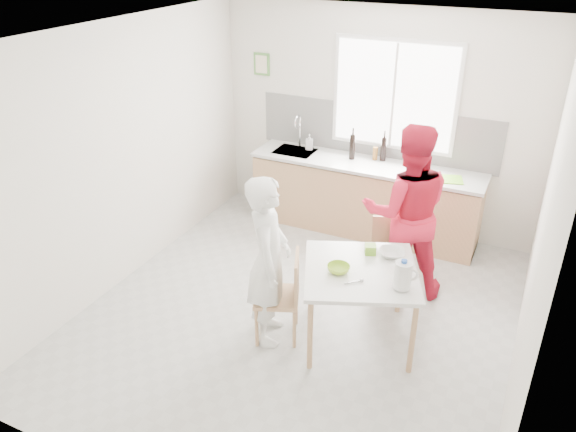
# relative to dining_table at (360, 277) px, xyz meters

# --- Properties ---
(ground) EXTENTS (4.50, 4.50, 0.00)m
(ground) POSITION_rel_dining_table_xyz_m (-0.64, 0.09, -0.68)
(ground) COLOR #B7B7B2
(ground) RESTS_ON ground
(room_shell) EXTENTS (4.50, 4.50, 4.50)m
(room_shell) POSITION_rel_dining_table_xyz_m (-0.64, 0.09, 0.97)
(room_shell) COLOR silver
(room_shell) RESTS_ON ground
(window) EXTENTS (1.50, 0.06, 1.30)m
(window) POSITION_rel_dining_table_xyz_m (-0.44, 2.32, 1.02)
(window) COLOR white
(window) RESTS_ON room_shell
(backsplash) EXTENTS (3.00, 0.02, 0.65)m
(backsplash) POSITION_rel_dining_table_xyz_m (-0.64, 2.33, 0.55)
(backsplash) COLOR white
(backsplash) RESTS_ON room_shell
(picture_frame) EXTENTS (0.22, 0.03, 0.28)m
(picture_frame) POSITION_rel_dining_table_xyz_m (-2.19, 2.32, 1.22)
(picture_frame) COLOR #549041
(picture_frame) RESTS_ON room_shell
(kitchen_counter) EXTENTS (2.84, 0.64, 1.37)m
(kitchen_counter) POSITION_rel_dining_table_xyz_m (-0.64, 2.04, -0.26)
(kitchen_counter) COLOR tan
(kitchen_counter) RESTS_ON ground
(dining_table) EXTENTS (1.28, 1.28, 0.76)m
(dining_table) POSITION_rel_dining_table_xyz_m (0.00, 0.00, 0.00)
(dining_table) COLOR white
(dining_table) RESTS_ON ground
(chair_left) EXTENTS (0.52, 0.52, 0.87)m
(chair_left) POSITION_rel_dining_table_xyz_m (-0.63, -0.26, -0.20)
(chair_left) COLOR tan
(chair_left) RESTS_ON ground
(chair_far) EXTENTS (0.49, 0.49, 0.82)m
(chair_far) POSITION_rel_dining_table_xyz_m (0.02, 0.88, -0.23)
(chair_far) COLOR tan
(chair_far) RESTS_ON ground
(person_white) EXTENTS (0.58, 0.70, 1.63)m
(person_white) POSITION_rel_dining_table_xyz_m (-0.76, -0.31, 0.13)
(person_white) COLOR white
(person_white) RESTS_ON ground
(person_red) EXTENTS (1.09, 0.98, 1.84)m
(person_red) POSITION_rel_dining_table_xyz_m (0.14, 0.96, 0.24)
(person_red) COLOR red
(person_red) RESTS_ON ground
(bowl_green) EXTENTS (0.26, 0.26, 0.06)m
(bowl_green) POSITION_rel_dining_table_xyz_m (-0.17, -0.12, 0.11)
(bowl_green) COLOR #98C52D
(bowl_green) RESTS_ON dining_table
(bowl_white) EXTENTS (0.30, 0.30, 0.06)m
(bowl_white) POSITION_rel_dining_table_xyz_m (0.18, 0.34, 0.11)
(bowl_white) COLOR silver
(bowl_white) RESTS_ON dining_table
(milk_jug) EXTENTS (0.20, 0.15, 0.26)m
(milk_jug) POSITION_rel_dining_table_xyz_m (0.41, -0.14, 0.22)
(milk_jug) COLOR white
(milk_jug) RESTS_ON dining_table
(green_box) EXTENTS (0.13, 0.13, 0.09)m
(green_box) POSITION_rel_dining_table_xyz_m (-0.01, 0.30, 0.12)
(green_box) COLOR #77B529
(green_box) RESTS_ON dining_table
(spoon) EXTENTS (0.13, 0.12, 0.01)m
(spoon) POSITION_rel_dining_table_xyz_m (0.01, -0.23, 0.09)
(spoon) COLOR #A5A5AA
(spoon) RESTS_ON dining_table
(cutting_board) EXTENTS (0.41, 0.34, 0.01)m
(cutting_board) POSITION_rel_dining_table_xyz_m (0.34, 1.95, 0.25)
(cutting_board) COLOR #81DA32
(cutting_board) RESTS_ON kitchen_counter
(wine_bottle_a) EXTENTS (0.07, 0.07, 0.32)m
(wine_bottle_a) POSITION_rel_dining_table_xyz_m (-0.84, 2.09, 0.40)
(wine_bottle_a) COLOR black
(wine_bottle_a) RESTS_ON kitchen_counter
(wine_bottle_b) EXTENTS (0.07, 0.07, 0.30)m
(wine_bottle_b) POSITION_rel_dining_table_xyz_m (-0.48, 2.20, 0.39)
(wine_bottle_b) COLOR black
(wine_bottle_b) RESTS_ON kitchen_counter
(jar_amber) EXTENTS (0.06, 0.06, 0.16)m
(jar_amber) POSITION_rel_dining_table_xyz_m (-0.58, 2.19, 0.32)
(jar_amber) COLOR #8D591E
(jar_amber) RESTS_ON kitchen_counter
(soap_bottle) EXTENTS (0.11, 0.11, 0.20)m
(soap_bottle) POSITION_rel_dining_table_xyz_m (-1.45, 2.18, 0.34)
(soap_bottle) COLOR #999999
(soap_bottle) RESTS_ON kitchen_counter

